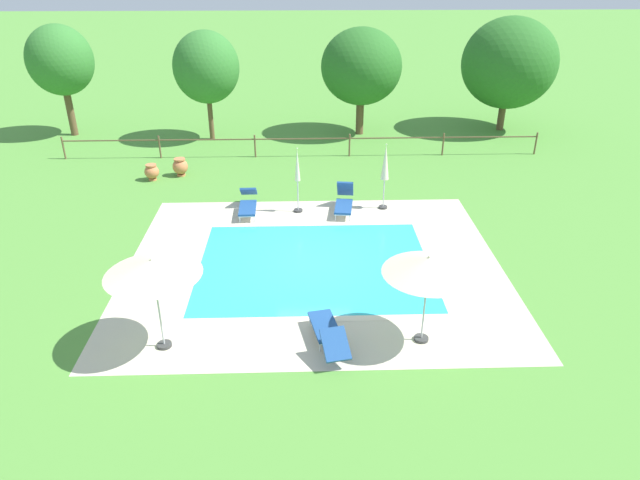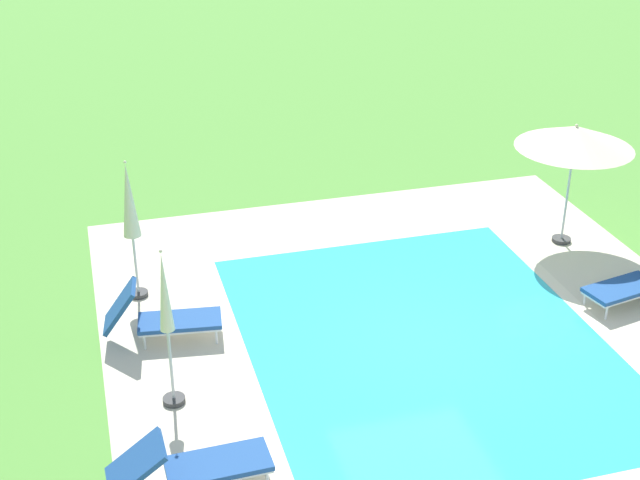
{
  "view_description": "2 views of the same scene",
  "coord_description": "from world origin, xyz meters",
  "px_view_note": "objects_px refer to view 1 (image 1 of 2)",
  "views": [
    {
      "loc": [
        -0.31,
        -15.15,
        8.65
      ],
      "look_at": [
        0.19,
        0.5,
        0.6
      ],
      "focal_mm": 31.96,
      "sensor_mm": 36.0,
      "label": 1
    },
    {
      "loc": [
        -10.96,
        4.77,
        7.76
      ],
      "look_at": [
        1.99,
        1.15,
        0.98
      ],
      "focal_mm": 50.14,
      "sensor_mm": 36.0,
      "label": 2
    }
  ],
  "objects_px": {
    "terracotta_urn_near_fence": "(180,166)",
    "tree_centre": "(509,63)",
    "tree_west_mid": "(361,67)",
    "sun_lounger_north_mid": "(328,331)",
    "tree_far_west": "(206,67)",
    "patio_umbrella_open_by_bench": "(152,268)",
    "patio_umbrella_closed_row_west": "(385,166)",
    "patio_umbrella_closed_row_mid_west": "(298,173)",
    "sun_lounger_north_far": "(344,202)",
    "terracotta_urn_by_tree": "(152,172)",
    "patio_umbrella_open_foreground": "(429,266)",
    "sun_lounger_north_near_steps": "(248,203)",
    "tree_east_mid": "(60,61)"
  },
  "relations": [
    {
      "from": "terracotta_urn_near_fence",
      "to": "tree_centre",
      "type": "height_order",
      "value": "tree_centre"
    },
    {
      "from": "tree_west_mid",
      "to": "sun_lounger_north_mid",
      "type": "bearing_deg",
      "value": -97.81
    },
    {
      "from": "terracotta_urn_near_fence",
      "to": "tree_far_west",
      "type": "bearing_deg",
      "value": 83.21
    },
    {
      "from": "sun_lounger_north_mid",
      "to": "patio_umbrella_open_by_bench",
      "type": "distance_m",
      "value": 4.4
    },
    {
      "from": "patio_umbrella_closed_row_west",
      "to": "terracotta_urn_near_fence",
      "type": "relative_size",
      "value": 3.26
    },
    {
      "from": "patio_umbrella_closed_row_mid_west",
      "to": "tree_far_west",
      "type": "distance_m",
      "value": 10.29
    },
    {
      "from": "tree_west_mid",
      "to": "tree_far_west",
      "type": "bearing_deg",
      "value": -174.68
    },
    {
      "from": "sun_lounger_north_far",
      "to": "terracotta_urn_by_tree",
      "type": "xyz_separation_m",
      "value": [
        -7.78,
        3.45,
        -0.03
      ]
    },
    {
      "from": "terracotta_urn_near_fence",
      "to": "tree_centre",
      "type": "distance_m",
      "value": 17.29
    },
    {
      "from": "sun_lounger_north_mid",
      "to": "patio_umbrella_closed_row_west",
      "type": "relative_size",
      "value": 0.86
    },
    {
      "from": "patio_umbrella_open_foreground",
      "to": "tree_far_west",
      "type": "distance_m",
      "value": 18.54
    },
    {
      "from": "terracotta_urn_by_tree",
      "to": "tree_far_west",
      "type": "height_order",
      "value": "tree_far_west"
    },
    {
      "from": "sun_lounger_north_far",
      "to": "tree_centre",
      "type": "bearing_deg",
      "value": 48.88
    },
    {
      "from": "patio_umbrella_open_by_bench",
      "to": "patio_umbrella_closed_row_mid_west",
      "type": "xyz_separation_m",
      "value": [
        3.24,
        7.88,
        -0.7
      ]
    },
    {
      "from": "sun_lounger_north_mid",
      "to": "patio_umbrella_closed_row_west",
      "type": "xyz_separation_m",
      "value": [
        2.42,
        8.1,
        1.31
      ]
    },
    {
      "from": "terracotta_urn_by_tree",
      "to": "tree_centre",
      "type": "relative_size",
      "value": 0.12
    },
    {
      "from": "patio_umbrella_closed_row_west",
      "to": "sun_lounger_north_far",
      "type": "bearing_deg",
      "value": -169.9
    },
    {
      "from": "sun_lounger_north_mid",
      "to": "sun_lounger_north_far",
      "type": "xyz_separation_m",
      "value": [
        0.94,
        7.83,
        0.04
      ]
    },
    {
      "from": "tree_far_west",
      "to": "tree_west_mid",
      "type": "distance_m",
      "value": 7.58
    },
    {
      "from": "patio_umbrella_open_by_bench",
      "to": "tree_far_west",
      "type": "bearing_deg",
      "value": 93.84
    },
    {
      "from": "sun_lounger_north_far",
      "to": "patio_umbrella_open_by_bench",
      "type": "height_order",
      "value": "patio_umbrella_open_by_bench"
    },
    {
      "from": "patio_umbrella_open_foreground",
      "to": "patio_umbrella_open_by_bench",
      "type": "height_order",
      "value": "patio_umbrella_open_by_bench"
    },
    {
      "from": "patio_umbrella_closed_row_mid_west",
      "to": "tree_far_west",
      "type": "bearing_deg",
      "value": 115.73
    },
    {
      "from": "sun_lounger_north_mid",
      "to": "tree_centre",
      "type": "height_order",
      "value": "tree_centre"
    },
    {
      "from": "sun_lounger_north_far",
      "to": "tree_far_west",
      "type": "distance_m",
      "value": 11.42
    },
    {
      "from": "sun_lounger_north_near_steps",
      "to": "tree_west_mid",
      "type": "height_order",
      "value": "tree_west_mid"
    },
    {
      "from": "tree_east_mid",
      "to": "tree_centre",
      "type": "bearing_deg",
      "value": 0.7
    },
    {
      "from": "tree_east_mid",
      "to": "tree_far_west",
      "type": "bearing_deg",
      "value": -7.56
    },
    {
      "from": "patio_umbrella_open_foreground",
      "to": "sun_lounger_north_near_steps",
      "type": "bearing_deg",
      "value": 122.14
    },
    {
      "from": "sun_lounger_north_near_steps",
      "to": "patio_umbrella_open_by_bench",
      "type": "height_order",
      "value": "patio_umbrella_open_by_bench"
    },
    {
      "from": "tree_centre",
      "to": "tree_east_mid",
      "type": "distance_m",
      "value": 22.39
    },
    {
      "from": "patio_umbrella_closed_row_west",
      "to": "tree_west_mid",
      "type": "distance_m",
      "value": 9.75
    },
    {
      "from": "tree_far_west",
      "to": "patio_umbrella_open_by_bench",
      "type": "bearing_deg",
      "value": -86.16
    },
    {
      "from": "patio_umbrella_open_by_bench",
      "to": "tree_east_mid",
      "type": "bearing_deg",
      "value": 115.08
    },
    {
      "from": "patio_umbrella_closed_row_west",
      "to": "patio_umbrella_closed_row_mid_west",
      "type": "bearing_deg",
      "value": -176.37
    },
    {
      "from": "sun_lounger_north_mid",
      "to": "terracotta_urn_near_fence",
      "type": "xyz_separation_m",
      "value": [
        -5.75,
        11.77,
        0.05
      ]
    },
    {
      "from": "sun_lounger_north_far",
      "to": "sun_lounger_north_mid",
      "type": "bearing_deg",
      "value": -96.84
    },
    {
      "from": "patio_umbrella_open_by_bench",
      "to": "patio_umbrella_closed_row_mid_west",
      "type": "bearing_deg",
      "value": 67.65
    },
    {
      "from": "patio_umbrella_closed_row_west",
      "to": "terracotta_urn_by_tree",
      "type": "height_order",
      "value": "patio_umbrella_closed_row_west"
    },
    {
      "from": "patio_umbrella_closed_row_west",
      "to": "patio_umbrella_closed_row_mid_west",
      "type": "xyz_separation_m",
      "value": [
        -3.16,
        -0.2,
        -0.15
      ]
    },
    {
      "from": "sun_lounger_north_far",
      "to": "tree_centre",
      "type": "distance_m",
      "value": 14.12
    },
    {
      "from": "terracotta_urn_near_fence",
      "to": "tree_east_mid",
      "type": "xyz_separation_m",
      "value": [
        -6.63,
        6.18,
        3.33
      ]
    },
    {
      "from": "patio_umbrella_open_by_bench",
      "to": "tree_centre",
      "type": "height_order",
      "value": "tree_centre"
    },
    {
      "from": "patio_umbrella_open_foreground",
      "to": "patio_umbrella_open_by_bench",
      "type": "distance_m",
      "value": 6.31
    },
    {
      "from": "sun_lounger_north_near_steps",
      "to": "patio_umbrella_closed_row_west",
      "type": "bearing_deg",
      "value": 2.83
    },
    {
      "from": "tree_far_west",
      "to": "patio_umbrella_closed_row_west",
      "type": "bearing_deg",
      "value": -49.68
    },
    {
      "from": "patio_umbrella_closed_row_west",
      "to": "terracotta_urn_by_tree",
      "type": "relative_size",
      "value": 3.65
    },
    {
      "from": "patio_umbrella_closed_row_mid_west",
      "to": "terracotta_urn_near_fence",
      "type": "relative_size",
      "value": 3.2
    },
    {
      "from": "patio_umbrella_open_by_bench",
      "to": "patio_umbrella_closed_row_west",
      "type": "distance_m",
      "value": 10.33
    },
    {
      "from": "terracotta_urn_near_fence",
      "to": "terracotta_urn_by_tree",
      "type": "xyz_separation_m",
      "value": [
        -1.09,
        -0.48,
        -0.04
      ]
    }
  ]
}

